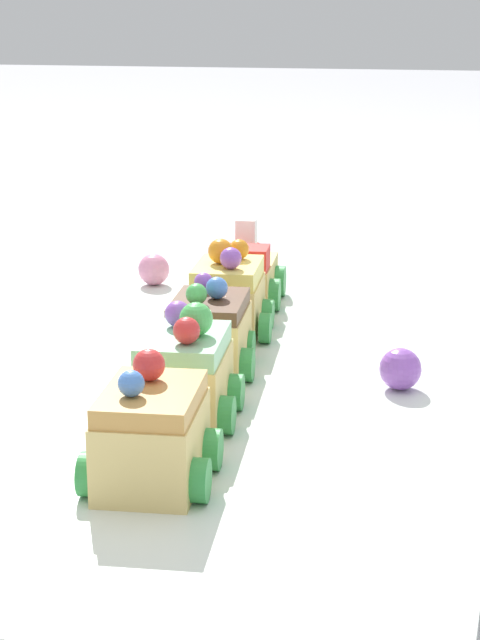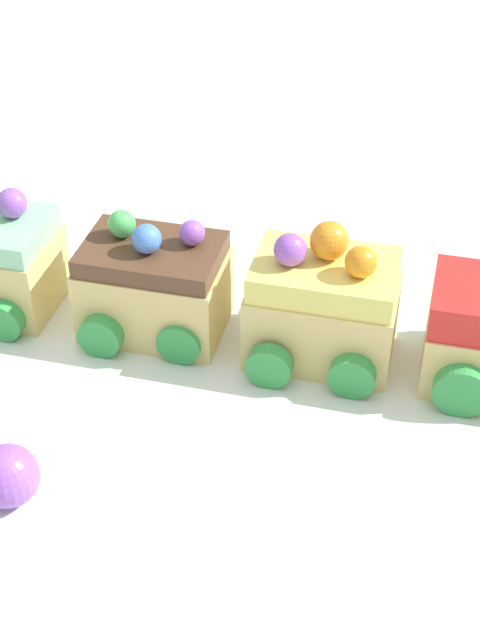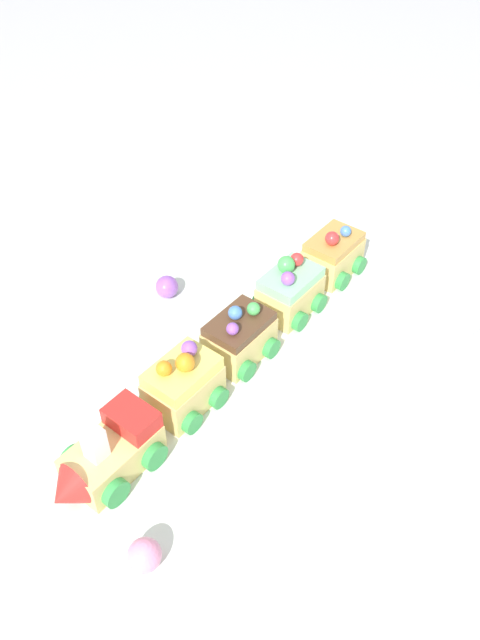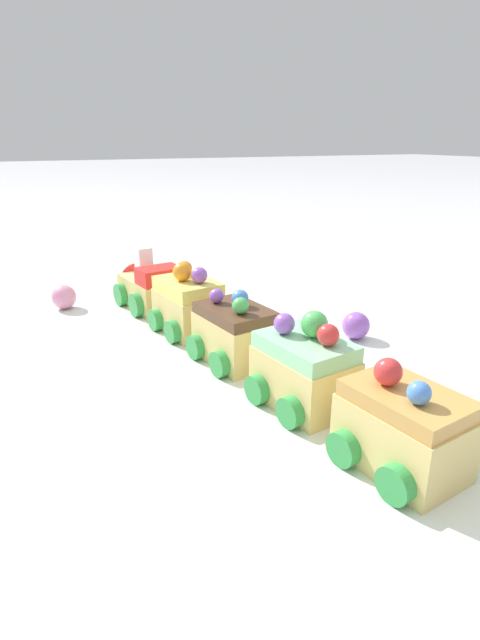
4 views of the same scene
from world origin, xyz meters
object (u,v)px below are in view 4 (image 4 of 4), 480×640
cake_train_locomotive (148,287)px  cake_car_chocolate (235,334)px  cake_car_caramel (403,430)px  gumball_purple (356,326)px  cake_car_lemon (188,305)px  cake_car_mint (304,371)px  gumball_pink (64,297)px

cake_train_locomotive → cake_car_chocolate: size_ratio=1.47×
cake_car_caramel → gumball_purple: (0.19, -0.11, -0.01)m
cake_car_lemon → cake_car_mint: size_ratio=1.00×
cake_car_lemon → cake_car_caramel: cake_car_lemon is taller
cake_car_lemon → cake_car_chocolate: 0.09m
cake_train_locomotive → cake_car_chocolate: (-0.20, -0.03, 0.00)m
cake_train_locomotive → cake_car_caramel: size_ratio=1.47×
gumball_purple → gumball_pink: same height
cake_car_mint → gumball_purple: 0.16m
cake_car_chocolate → cake_car_mint: size_ratio=1.00×
cake_train_locomotive → cake_car_lemon: 0.11m
cake_car_lemon → gumball_purple: (-0.10, -0.15, -0.02)m
cake_car_chocolate → gumball_purple: bearing=-99.9°
cake_car_lemon → cake_car_caramel: (-0.29, -0.04, -0.00)m
cake_car_mint → gumball_purple: size_ratio=2.87×
cake_train_locomotive → cake_car_mint: size_ratio=1.47×
cake_train_locomotive → cake_car_mint: bearing=-180.0°
cake_car_mint → cake_car_caramel: size_ratio=1.00×
cake_car_lemon → cake_car_chocolate: (-0.09, -0.01, -0.00)m
cake_car_lemon → cake_car_chocolate: bearing=179.9°
cake_train_locomotive → gumball_purple: (-0.21, -0.17, -0.01)m
cake_car_chocolate → gumball_purple: cake_car_chocolate is taller
cake_car_chocolate → cake_car_caramel: 0.20m
gumball_pink → cake_car_chocolate: bearing=-151.1°
cake_car_chocolate → gumball_pink: bearing=20.7°
cake_car_chocolate → gumball_pink: size_ratio=2.78×
gumball_pink → cake_car_lemon: bearing=-140.4°
cake_train_locomotive → cake_car_mint: 0.31m
cake_train_locomotive → gumball_purple: 0.27m
gumball_purple → gumball_pink: 0.36m
cake_car_caramel → gumball_purple: 0.22m
cake_car_caramel → gumball_pink: 0.46m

